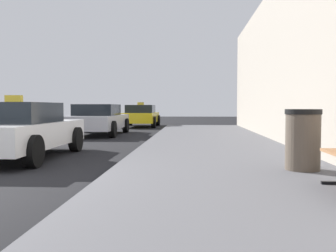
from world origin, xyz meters
TOP-DOWN VIEW (x-y plane):
  - sidewalk at (4.00, 0.00)m, footprint 4.00×32.00m
  - trash_bin at (5.15, 0.80)m, footprint 0.58×0.58m
  - car_white at (-0.59, 2.95)m, footprint 2.03×4.24m
  - car_silver at (-0.53, 10.26)m, footprint 2.01×4.55m
  - car_yellow at (0.39, 16.82)m, footprint 1.96×4.29m

SIDE VIEW (x-z plane):
  - sidewalk at x=4.00m, z-range 0.00..0.15m
  - car_yellow at x=0.39m, z-range -0.07..1.36m
  - trash_bin at x=5.15m, z-range 0.15..1.14m
  - car_white at x=-0.59m, z-range -0.07..1.36m
  - car_silver at x=-0.53m, z-range 0.01..1.28m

